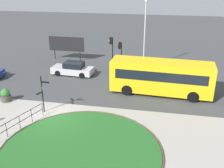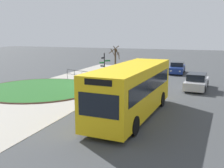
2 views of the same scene
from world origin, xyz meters
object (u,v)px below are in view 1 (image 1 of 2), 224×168
Objects in this scene: traffic_light_near at (120,50)px; billboard_left at (67,44)px; bus_yellow at (161,77)px; planter_near_signpost at (6,96)px; car_near_lane at (73,69)px; traffic_light_far at (111,46)px; signpost_directional at (42,92)px; lamppost_tall at (145,33)px.

traffic_light_near is 0.72× the size of billboard_left.
traffic_light_near is 7.98m from billboard_left.
planter_near_signpost is (-13.23, -4.27, -1.13)m from bus_yellow.
traffic_light_far is (3.90, 2.27, 2.17)m from car_near_lane.
signpost_directional is 4.49m from planter_near_signpost.
bus_yellow is at bearing 128.42° from traffic_light_far.
lamppost_tall is (-2.14, 6.72, 2.56)m from bus_yellow.
traffic_light_near is at bearing 68.44° from signpost_directional.
traffic_light_near is 3.34m from lamppost_tall.
lamppost_tall is at bearing 60.35° from signpost_directional.
lamppost_tall reaches higher than traffic_light_far.
lamppost_tall reaches higher than billboard_left.
traffic_light_near is at bearing -155.49° from lamppost_tall.
car_near_lane is (-0.54, 8.75, -1.11)m from signpost_directional.
lamppost_tall is (7.49, 3.46, 3.56)m from car_near_lane.
lamppost_tall reaches higher than bus_yellow.
traffic_light_near is 1.06m from traffic_light_far.
traffic_light_far reaches higher than signpost_directional.
traffic_light_far is at bearing 139.27° from bus_yellow.
traffic_light_near is at bearing 172.78° from traffic_light_far.
bus_yellow is 7.33m from traffic_light_near.
lamppost_tall reaches higher than signpost_directional.
traffic_light_near is at bearing 49.11° from planter_near_signpost.
traffic_light_far is 7.09m from billboard_left.
car_near_lane is at bearing 93.53° from signpost_directional.
planter_near_signpost is at bearing 68.06° from car_near_lane.
signpost_directional is 0.33× the size of bus_yellow.
bus_yellow is 7.50m from lamppost_tall.
billboard_left is (-10.02, 1.71, -2.15)m from lamppost_tall.
car_near_lane is 5.70m from traffic_light_near.
traffic_light_far is 4.03m from lamppost_tall.
signpost_directional reaches higher than car_near_lane.
planter_near_signpost is at bearing -94.15° from billboard_left.
billboard_left is 12.83m from planter_near_signpost.
bus_yellow is 1.99× the size of car_near_lane.
traffic_light_far reaches higher than bus_yellow.
traffic_light_far is at bearing -161.70° from lamppost_tall.
traffic_light_far is (-1.00, -0.01, 0.35)m from traffic_light_near.
signpost_directional is 0.92× the size of traffic_light_near.
car_near_lane is 5.01m from traffic_light_far.
bus_yellow is 8.06m from traffic_light_far.
traffic_light_near is at bearing 133.74° from bus_yellow.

